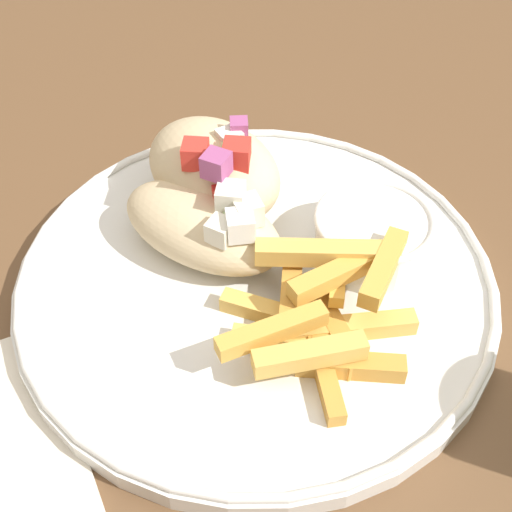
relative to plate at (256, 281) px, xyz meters
name	(u,v)px	position (x,y,z in m)	size (l,w,h in m)	color
table	(293,349)	(0.01, 0.02, -0.08)	(1.25, 1.25, 0.73)	brown
napkin	(7,436)	(-0.01, -0.18, -0.01)	(0.15, 0.11, 0.00)	silver
plate	(256,281)	(0.00, 0.00, 0.00)	(0.32, 0.32, 0.02)	white
pita_sandwich_near	(204,225)	(-0.04, -0.01, 0.03)	(0.13, 0.10, 0.06)	beige
pita_sandwich_far	(212,170)	(-0.07, 0.02, 0.04)	(0.11, 0.09, 0.07)	beige
fries_pile	(322,314)	(0.06, 0.00, 0.02)	(0.12, 0.14, 0.04)	gold
sauce_ramekin	(373,233)	(0.03, 0.07, 0.02)	(0.08, 0.08, 0.03)	white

